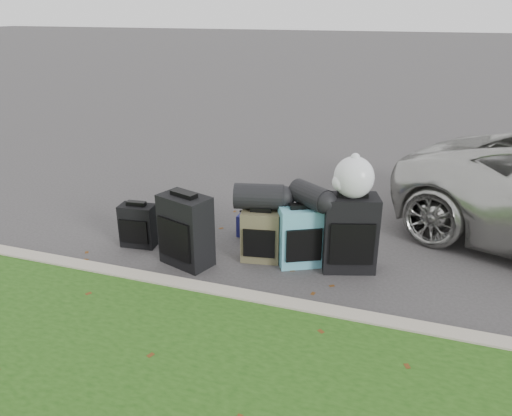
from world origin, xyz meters
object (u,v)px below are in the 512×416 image
(suitcase_small_black, at_px, (138,225))
(suitcase_large_black_right, at_px, (350,233))
(tote_green, at_px, (187,218))
(suitcase_olive, at_px, (261,236))
(suitcase_teal, at_px, (301,237))
(suitcase_large_black_left, at_px, (186,230))
(tote_navy, at_px, (249,225))

(suitcase_small_black, bearing_deg, suitcase_large_black_right, -0.57)
(tote_green, bearing_deg, suitcase_olive, -9.99)
(suitcase_small_black, relative_size, suitcase_teal, 0.76)
(suitcase_large_black_left, distance_m, tote_navy, 1.05)
(suitcase_olive, xyz_separation_m, suitcase_teal, (0.46, 0.03, 0.04))
(suitcase_olive, xyz_separation_m, tote_green, (-1.18, 0.50, -0.15))
(suitcase_large_black_right, bearing_deg, suitcase_small_black, 167.78)
(suitcase_large_black_right, bearing_deg, tote_navy, 143.58)
(suitcase_teal, bearing_deg, tote_navy, 119.26)
(suitcase_teal, bearing_deg, suitcase_large_black_right, -19.06)
(suitcase_small_black, xyz_separation_m, tote_navy, (1.18, 0.69, -0.12))
(tote_green, bearing_deg, tote_navy, 17.21)
(suitcase_olive, bearing_deg, tote_green, 147.37)
(tote_green, bearing_deg, suitcase_large_black_left, -51.28)
(suitcase_large_black_left, bearing_deg, suitcase_olive, 44.14)
(suitcase_olive, height_order, tote_navy, suitcase_olive)
(suitcase_olive, height_order, tote_green, suitcase_olive)
(suitcase_large_black_right, relative_size, tote_green, 2.84)
(suitcase_olive, height_order, suitcase_large_black_right, suitcase_large_black_right)
(suitcase_small_black, bearing_deg, suitcase_large_black_left, -22.80)
(tote_navy, bearing_deg, suitcase_large_black_left, -112.50)
(suitcase_small_black, distance_m, tote_navy, 1.37)
(tote_green, bearing_deg, suitcase_small_black, -105.89)
(suitcase_small_black, height_order, suitcase_olive, suitcase_olive)
(suitcase_olive, bearing_deg, suitcase_small_black, 175.12)
(suitcase_large_black_right, distance_m, tote_green, 2.22)
(suitcase_large_black_left, xyz_separation_m, tote_green, (-0.42, 0.86, -0.26))
(suitcase_small_black, height_order, suitcase_teal, suitcase_teal)
(suitcase_small_black, distance_m, tote_green, 0.73)
(suitcase_teal, bearing_deg, suitcase_large_black_left, 170.33)
(suitcase_large_black_left, relative_size, tote_green, 2.70)
(tote_green, height_order, tote_navy, tote_green)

